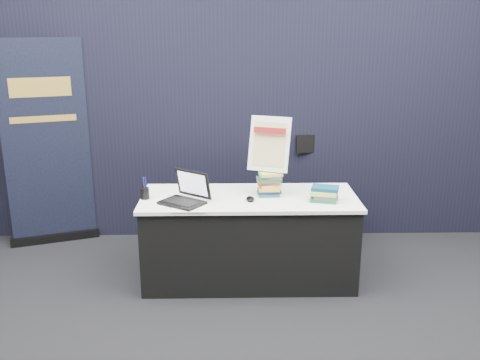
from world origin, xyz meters
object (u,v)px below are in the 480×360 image
stacking_chair (319,185)px  book_stack_short (324,194)px  info_sign (269,145)px  pullup_banner (48,156)px  book_stack_tall (269,184)px  laptop (182,195)px  display_table (249,238)px

stacking_chair → book_stack_short: bearing=-112.7°
info_sign → pullup_banner: bearing=179.3°
book_stack_tall → pullup_banner: (-2.11, 0.86, 0.04)m
laptop → book_stack_short: bearing=36.3°
pullup_banner → stacking_chair: (2.67, -0.04, -0.30)m
display_table → book_stack_short: bearing=-11.7°
info_sign → stacking_chair: 1.14m
display_table → stacking_chair: (0.73, 0.85, 0.22)m
laptop → pullup_banner: pullup_banner is taller
display_table → book_stack_tall: 0.51m
laptop → book_stack_short: 1.15m
display_table → book_stack_tall: bearing=7.7°
pullup_banner → stacking_chair: size_ratio=1.89×
book_stack_tall → book_stack_short: 0.47m
book_stack_short → laptop: bearing=-179.2°
pullup_banner → laptop: bearing=-55.1°
display_table → pullup_banner: size_ratio=0.89×
book_stack_tall → stacking_chair: size_ratio=0.20×
laptop → pullup_banner: (-1.40, 1.02, 0.08)m
book_stack_short → info_sign: (-0.44, 0.18, 0.37)m
display_table → laptop: size_ratio=4.19×
laptop → info_sign: size_ratio=0.93×
pullup_banner → info_sign: bearing=-40.4°
book_stack_short → stacking_chair: size_ratio=0.22×
book_stack_tall → pullup_banner: pullup_banner is taller
pullup_banner → display_table: bearing=-43.4°
book_stack_short → book_stack_tall: bearing=161.5°
laptop → stacking_chair: stacking_chair is taller
display_table → stacking_chair: bearing=49.3°
book_stack_tall → book_stack_short: book_stack_tall is taller
book_stack_short → stacking_chair: bearing=82.9°
info_sign → stacking_chair: (0.56, 0.79, -0.59)m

